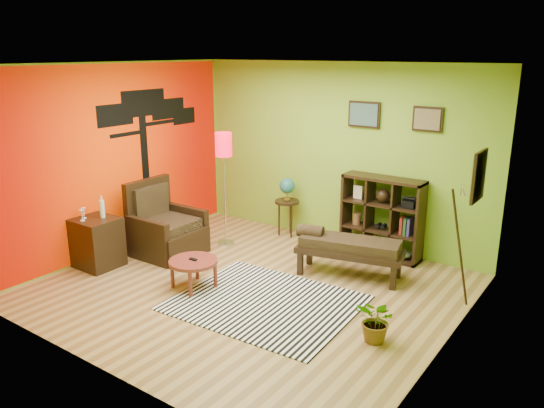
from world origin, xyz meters
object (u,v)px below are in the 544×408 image
Objects in this scene: coffee_table at (193,264)px; floor_lamp at (224,155)px; armchair at (165,232)px; cube_shelf at (383,217)px; potted_plant at (377,325)px; bench at (347,247)px; globe_table at (287,192)px; side_cabinet at (97,242)px.

coffee_table is 0.35× the size of floor_lamp.
cube_shelf is at bearing 32.94° from armchair.
armchair is 0.92× the size of cube_shelf.
floor_lamp is at bearing 157.43° from potted_plant.
floor_lamp is 3.66m from potted_plant.
floor_lamp is at bearing 115.50° from coffee_table.
floor_lamp reaches higher than potted_plant.
cube_shelf reaches higher than bench.
floor_lamp is 1.48× the size of cube_shelf.
armchair reaches higher than potted_plant.
cube_shelf is 0.80× the size of bench.
bench reaches higher than potted_plant.
floor_lamp is at bearing -121.52° from globe_table.
armchair reaches higher than side_cabinet.
floor_lamp is at bearing -179.65° from bench.
side_cabinet is at bearing -117.97° from floor_lamp.
floor_lamp is (0.51, 0.80, 1.10)m from armchair.
globe_table is at bearing -178.06° from cube_shelf.
floor_lamp is at bearing -156.45° from cube_shelf.
floor_lamp reaches higher than side_cabinet.
coffee_table is at bearing 8.97° from side_cabinet.
globe_table is at bearing 139.73° from potted_plant.
coffee_table reaches higher than potted_plant.
armchair is 0.62× the size of floor_lamp.
floor_lamp is at bearing 62.03° from side_cabinet.
bench is at bearing -95.04° from cube_shelf.
armchair is at bearing -122.69° from floor_lamp.
cube_shelf is 0.97m from bench.
cube_shelf is at bearing 58.19° from coffee_table.
cube_shelf is 2.52m from potted_plant.
coffee_table is at bearing -121.81° from cube_shelf.
globe_table is 0.81× the size of cube_shelf.
globe_table is 3.49m from potted_plant.
side_cabinet is 4.12m from potted_plant.
globe_table reaches higher than bench.
potted_plant is (3.70, -0.52, -0.14)m from armchair.
armchair reaches higher than bench.
coffee_table is 2.41m from globe_table.
globe_table is (1.07, 1.70, 0.40)m from armchair.
cube_shelf reaches higher than armchair.
bench is at bearing 128.54° from potted_plant.
floor_lamp is (-0.70, 1.46, 1.11)m from coffee_table.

